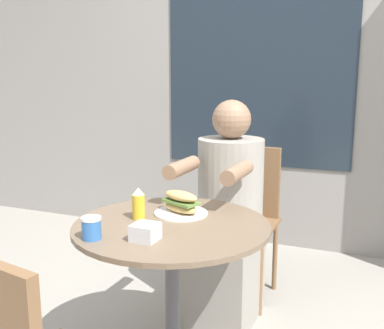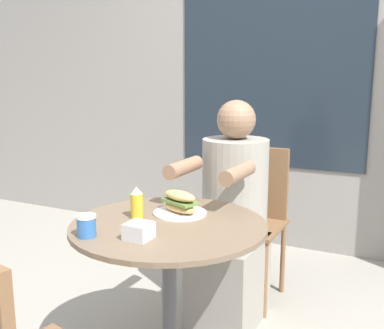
{
  "view_description": "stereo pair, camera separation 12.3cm",
  "coord_description": "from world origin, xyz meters",
  "px_view_note": "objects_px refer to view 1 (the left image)",
  "views": [
    {
      "loc": [
        0.72,
        -1.55,
        1.27
      ],
      "look_at": [
        0.0,
        0.21,
        0.9
      ],
      "focal_mm": 42.0,
      "sensor_mm": 36.0,
      "label": 1
    },
    {
      "loc": [
        0.83,
        -1.5,
        1.27
      ],
      "look_at": [
        0.0,
        0.21,
        0.9
      ],
      "focal_mm": 42.0,
      "sensor_mm": 36.0,
      "label": 2
    }
  ],
  "objects_px": {
    "diner_chair": "(246,207)",
    "sandwich_on_plate": "(181,205)",
    "cafe_table": "(172,266)",
    "drink_cup": "(91,228)",
    "seated_diner": "(228,227)",
    "condiment_bottle": "(139,204)"
  },
  "relations": [
    {
      "from": "seated_diner",
      "to": "condiment_bottle",
      "type": "bearing_deg",
      "value": 72.4
    },
    {
      "from": "seated_diner",
      "to": "cafe_table",
      "type": "bearing_deg",
      "value": 86.57
    },
    {
      "from": "diner_chair",
      "to": "cafe_table",
      "type": "bearing_deg",
      "value": 88.26
    },
    {
      "from": "seated_diner",
      "to": "condiment_bottle",
      "type": "height_order",
      "value": "seated_diner"
    },
    {
      "from": "drink_cup",
      "to": "condiment_bottle",
      "type": "relative_size",
      "value": 0.62
    },
    {
      "from": "diner_chair",
      "to": "drink_cup",
      "type": "relative_size",
      "value": 10.64
    },
    {
      "from": "diner_chair",
      "to": "drink_cup",
      "type": "height_order",
      "value": "diner_chair"
    },
    {
      "from": "seated_diner",
      "to": "sandwich_on_plate",
      "type": "relative_size",
      "value": 5.1
    },
    {
      "from": "sandwich_on_plate",
      "to": "drink_cup",
      "type": "distance_m",
      "value": 0.43
    },
    {
      "from": "cafe_table",
      "to": "condiment_bottle",
      "type": "distance_m",
      "value": 0.29
    },
    {
      "from": "drink_cup",
      "to": "seated_diner",
      "type": "bearing_deg",
      "value": 73.79
    },
    {
      "from": "seated_diner",
      "to": "drink_cup",
      "type": "height_order",
      "value": "seated_diner"
    },
    {
      "from": "cafe_table",
      "to": "seated_diner",
      "type": "xyz_separation_m",
      "value": [
        0.05,
        0.58,
        -0.01
      ]
    },
    {
      "from": "diner_chair",
      "to": "seated_diner",
      "type": "relative_size",
      "value": 0.75
    },
    {
      "from": "sandwich_on_plate",
      "to": "condiment_bottle",
      "type": "xyz_separation_m",
      "value": [
        -0.13,
        -0.12,
        0.02
      ]
    },
    {
      "from": "diner_chair",
      "to": "sandwich_on_plate",
      "type": "relative_size",
      "value": 3.82
    },
    {
      "from": "drink_cup",
      "to": "cafe_table",
      "type": "bearing_deg",
      "value": 54.1
    },
    {
      "from": "diner_chair",
      "to": "sandwich_on_plate",
      "type": "bearing_deg",
      "value": 86.59
    },
    {
      "from": "cafe_table",
      "to": "condiment_bottle",
      "type": "xyz_separation_m",
      "value": [
        -0.15,
        0.0,
        0.25
      ]
    },
    {
      "from": "cafe_table",
      "to": "drink_cup",
      "type": "height_order",
      "value": "drink_cup"
    },
    {
      "from": "sandwich_on_plate",
      "to": "cafe_table",
      "type": "bearing_deg",
      "value": -83.06
    },
    {
      "from": "cafe_table",
      "to": "drink_cup",
      "type": "distance_m",
      "value": 0.4
    }
  ]
}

